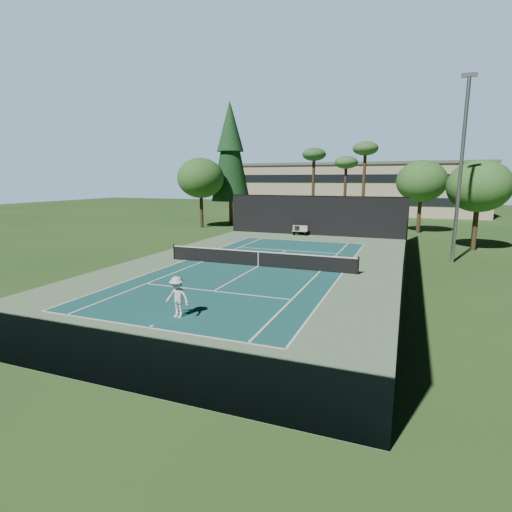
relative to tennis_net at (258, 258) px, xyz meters
The scene contains 22 objects.
ground 0.56m from the tennis_net, ahead, with size 160.00×160.00×0.00m, color #284D1C.
apron_slab 0.55m from the tennis_net, ahead, with size 18.00×32.00×0.01m, color #62865E.
court_surface 0.55m from the tennis_net, ahead, with size 10.97×23.77×0.01m, color #1A5452.
court_lines 0.54m from the tennis_net, ahead, with size 11.07×23.87×0.01m.
tennis_net is the anchor object (origin of this frame).
fence 1.45m from the tennis_net, 90.00° to the left, with size 18.04×32.05×4.03m.
player 10.40m from the tennis_net, 87.88° to the right, with size 1.11×0.64×1.72m, color white.
tennis_ball_a 12.34m from the tennis_net, 100.64° to the right, with size 0.07×0.07×0.07m, color #B0CF2F.
tennis_ball_b 3.01m from the tennis_net, 80.91° to the left, with size 0.07×0.07×0.07m, color #D5E534.
tennis_ball_c 3.06m from the tennis_net, 63.09° to the left, with size 0.08×0.08×0.08m, color #C0DA31.
tennis_ball_d 4.38m from the tennis_net, 140.09° to the left, with size 0.06×0.06×0.06m, color #C8DC32.
park_bench 15.40m from the tennis_net, 94.77° to the left, with size 1.50×0.45×1.02m.
trash_bin 15.54m from the tennis_net, 95.93° to the left, with size 0.56×0.56×0.95m.
pine_tree 26.63m from the tennis_net, 118.61° to the left, with size 4.80×4.80×15.00m.
palm_a 25.26m from the tennis_net, 94.76° to the left, with size 2.80×2.80×9.32m.
palm_b 26.92m from the tennis_net, 86.70° to the left, with size 2.80×2.80×8.42m.
palm_c 24.69m from the tennis_net, 80.13° to the left, with size 2.80×2.80×9.77m.
decid_tree_a 24.65m from the tennis_net, 65.56° to the left, with size 5.12×5.12×7.62m.
decid_tree_b 18.99m from the tennis_net, 40.60° to the left, with size 4.80×4.80×7.14m.
decid_tree_c 23.39m from the tennis_net, 127.87° to the left, with size 5.44×5.44×8.09m.
campus_building 46.12m from the tennis_net, 90.00° to the left, with size 40.50×12.50×8.30m.
light_pole 14.66m from the tennis_net, 26.57° to the left, with size 0.90×0.25×12.22m.
Camera 1 is at (9.05, -23.92, 5.60)m, focal length 28.00 mm.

